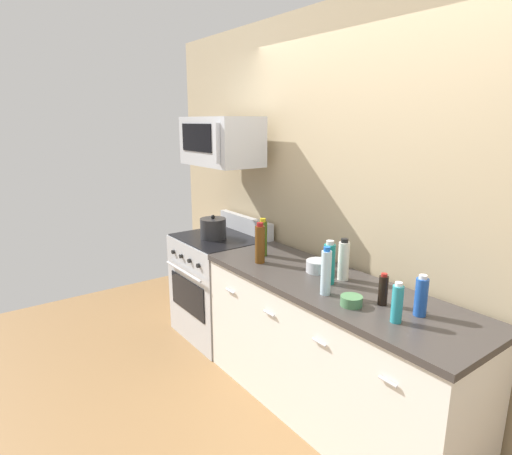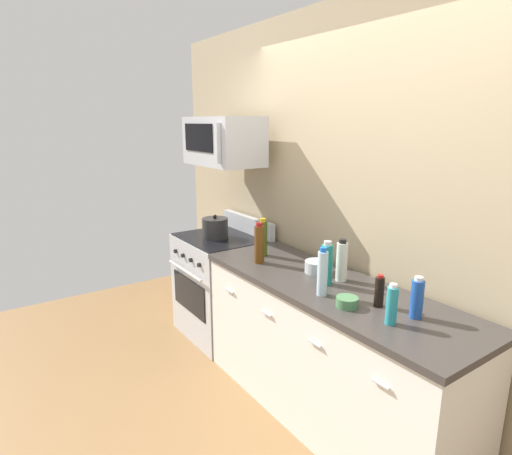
% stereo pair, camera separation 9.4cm
% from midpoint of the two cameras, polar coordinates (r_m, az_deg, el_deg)
% --- Properties ---
extents(ground_plane, '(6.09, 6.09, 0.00)m').
position_cam_midpoint_polar(ground_plane, '(3.18, 9.98, -23.15)').
color(ground_plane, olive).
extents(back_wall, '(5.07, 0.10, 2.70)m').
position_cam_midpoint_polar(back_wall, '(2.91, 16.90, 2.27)').
color(back_wall, tan).
rests_on(back_wall, ground_plane).
extents(counter_unit, '(1.98, 0.66, 0.92)m').
position_cam_midpoint_polar(counter_unit, '(2.93, 10.36, -15.95)').
color(counter_unit, silver).
rests_on(counter_unit, ground_plane).
extents(range_oven, '(0.76, 0.69, 1.07)m').
position_cam_midpoint_polar(range_oven, '(3.90, -3.93, -7.68)').
color(range_oven, '#B7BABF').
rests_on(range_oven, ground_plane).
extents(microwave, '(0.74, 0.44, 0.40)m').
position_cam_midpoint_polar(microwave, '(3.65, -3.66, 11.47)').
color(microwave, '#B7BABF').
extents(bottle_sparkling_teal, '(0.07, 0.07, 0.28)m').
position_cam_midpoint_polar(bottle_sparkling_teal, '(2.69, 10.47, -4.83)').
color(bottle_sparkling_teal, '#197F7A').
rests_on(bottle_sparkling_teal, countertop_slab).
extents(bottle_wine_amber, '(0.07, 0.07, 0.30)m').
position_cam_midpoint_polar(bottle_wine_amber, '(3.04, 1.33, -2.21)').
color(bottle_wine_amber, '#59330F').
rests_on(bottle_wine_amber, countertop_slab).
extents(bottle_soda_blue, '(0.07, 0.07, 0.22)m').
position_cam_midpoint_polar(bottle_soda_blue, '(2.39, 21.85, -8.82)').
color(bottle_soda_blue, '#1E4CA5').
rests_on(bottle_soda_blue, countertop_slab).
extents(bottle_vinegar_white, '(0.07, 0.07, 0.27)m').
position_cam_midpoint_polar(bottle_vinegar_white, '(2.77, 12.38, -4.42)').
color(bottle_vinegar_white, silver).
rests_on(bottle_vinegar_white, countertop_slab).
extents(bottle_water_clear, '(0.06, 0.06, 0.29)m').
position_cam_midpoint_polar(bottle_water_clear, '(2.52, 9.96, -5.99)').
color(bottle_water_clear, silver).
rests_on(bottle_water_clear, countertop_slab).
extents(bottle_soy_sauce_dark, '(0.05, 0.05, 0.18)m').
position_cam_midpoint_polar(bottle_soy_sauce_dark, '(2.47, 17.32, -8.16)').
color(bottle_soy_sauce_dark, black).
rests_on(bottle_soy_sauce_dark, countertop_slab).
extents(bottle_olive_oil, '(0.07, 0.07, 0.29)m').
position_cam_midpoint_polar(bottle_olive_oil, '(3.21, 1.77, -1.42)').
color(bottle_olive_oil, '#385114').
rests_on(bottle_olive_oil, countertop_slab).
extents(bottle_dish_soap, '(0.06, 0.06, 0.21)m').
position_cam_midpoint_polar(bottle_dish_soap, '(2.27, 18.89, -9.82)').
color(bottle_dish_soap, teal).
rests_on(bottle_dish_soap, countertop_slab).
extents(bowl_steel_prep, '(0.16, 0.16, 0.08)m').
position_cam_midpoint_polar(bowl_steel_prep, '(2.91, 9.08, -5.19)').
color(bowl_steel_prep, '#B2B5BA').
rests_on(bowl_steel_prep, countertop_slab).
extents(bowl_green_glaze, '(0.12, 0.12, 0.06)m').
position_cam_midpoint_polar(bowl_green_glaze, '(2.43, 13.21, -9.67)').
color(bowl_green_glaze, '#477A4C').
rests_on(bowl_green_glaze, countertop_slab).
extents(stockpot, '(0.22, 0.22, 0.21)m').
position_cam_midpoint_polar(stockpot, '(3.71, -4.78, -0.07)').
color(stockpot, '#262628').
rests_on(stockpot, range_oven).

